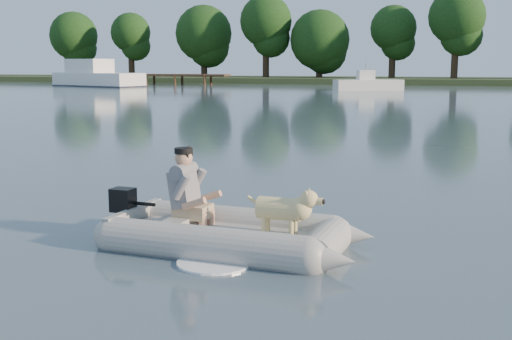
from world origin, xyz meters
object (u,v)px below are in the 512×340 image
(dog, at_px, (279,213))
(dinghy, at_px, (232,204))
(man, at_px, (186,186))
(dock, at_px, (141,79))
(motorboat, at_px, (368,77))
(cabin_cruiser, at_px, (98,73))

(dog, bearing_deg, dinghy, -175.43)
(man, height_order, dog, man)
(dock, relative_size, dog, 22.02)
(dinghy, bearing_deg, man, 175.76)
(dinghy, bearing_deg, motorboat, 98.98)
(cabin_cruiser, bearing_deg, dinghy, -39.12)
(dog, bearing_deg, motorboat, 99.71)
(cabin_cruiser, relative_size, motorboat, 1.75)
(dinghy, xyz_separation_m, dog, (0.57, -0.00, -0.06))
(dinghy, height_order, cabin_cruiser, cabin_cruiser)
(dinghy, xyz_separation_m, motorboat, (-3.09, 44.07, 0.52))
(dog, xyz_separation_m, cabin_cruiser, (-27.90, 45.32, 0.78))
(motorboat, bearing_deg, dog, -107.57)
(man, bearing_deg, cabin_cruiser, 125.55)
(dock, distance_m, dog, 57.91)
(dock, relative_size, dinghy, 4.44)
(dock, bearing_deg, dinghy, -63.11)
(dog, bearing_deg, man, 180.00)
(cabin_cruiser, bearing_deg, dog, -38.60)
(dock, distance_m, dinghy, 57.64)
(motorboat, bearing_deg, dock, 139.98)
(motorboat, bearing_deg, dinghy, -108.31)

